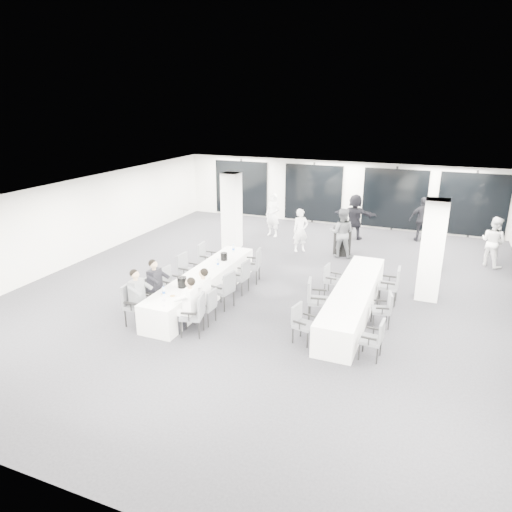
{
  "coord_description": "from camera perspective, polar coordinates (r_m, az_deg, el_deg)",
  "views": [
    {
      "loc": [
        4.16,
        -11.68,
        5.23
      ],
      "look_at": [
        -0.46,
        -0.2,
        1.02
      ],
      "focal_mm": 32.0,
      "sensor_mm": 36.0,
      "label": 1
    }
  ],
  "objects": [
    {
      "name": "ice_bucket_far",
      "position": [
        13.55,
        -4.03,
        -0.06
      ],
      "size": [
        0.2,
        0.2,
        0.23
      ],
      "primitive_type": "cylinder",
      "color": "black",
      "rests_on": "banquet_table_main"
    },
    {
      "name": "chair_side_left_mid",
      "position": [
        11.53,
        7.4,
        -5.11
      ],
      "size": [
        0.61,
        0.65,
        1.04
      ],
      "rotation": [
        0.0,
        0.0,
        -1.38
      ],
      "color": "#4B4D52",
      "rests_on": "floor"
    },
    {
      "name": "wine_glass",
      "position": [
        10.73,
        -11.46,
        -5.47
      ],
      "size": [
        0.07,
        0.07,
        0.19
      ],
      "color": "silver",
      "rests_on": "banquet_table_main"
    },
    {
      "name": "ice_bucket_near",
      "position": [
        11.71,
        -9.23,
        -3.25
      ],
      "size": [
        0.24,
        0.24,
        0.27
      ],
      "primitive_type": "cylinder",
      "color": "black",
      "rests_on": "banquet_table_main"
    },
    {
      "name": "standing_guest_h",
      "position": [
        16.91,
        27.58,
        1.96
      ],
      "size": [
        1.07,
        1.0,
        1.91
      ],
      "primitive_type": "imported",
      "rotation": [
        0.0,
        0.0,
        2.51
      ],
      "color": "white",
      "rests_on": "floor"
    },
    {
      "name": "chair_main_left_mid",
      "position": [
        12.81,
        -10.72,
        -3.13
      ],
      "size": [
        0.51,
        0.55,
        0.92
      ],
      "rotation": [
        0.0,
        0.0,
        -1.68
      ],
      "color": "#4B4D52",
      "rests_on": "floor"
    },
    {
      "name": "chair_main_left_second",
      "position": [
        12.16,
        -12.83,
        -4.43
      ],
      "size": [
        0.49,
        0.54,
        0.93
      ],
      "rotation": [
        0.0,
        0.0,
        -1.53
      ],
      "color": "#4B4D52",
      "rests_on": "floor"
    },
    {
      "name": "chair_main_left_near",
      "position": [
        11.58,
        -15.05,
        -5.53
      ],
      "size": [
        0.57,
        0.62,
        1.03
      ],
      "rotation": [
        0.0,
        0.0,
        -1.48
      ],
      "color": "#4B4D52",
      "rests_on": "floor"
    },
    {
      "name": "water_bottle_a",
      "position": [
        11.29,
        -11.47,
        -4.36
      ],
      "size": [
        0.07,
        0.07,
        0.23
      ],
      "primitive_type": "cylinder",
      "color": "silver",
      "rests_on": "banquet_table_main"
    },
    {
      "name": "plate_a",
      "position": [
        11.4,
        -11.49,
        -4.69
      ],
      "size": [
        0.2,
        0.2,
        0.03
      ],
      "color": "white",
      "rests_on": "banquet_table_main"
    },
    {
      "name": "standing_guest_b",
      "position": [
        16.17,
        10.67,
        3.26
      ],
      "size": [
        1.02,
        0.68,
        1.99
      ],
      "primitive_type": "imported",
      "rotation": [
        0.0,
        0.0,
        3.25
      ],
      "color": "slate",
      "rests_on": "floor"
    },
    {
      "name": "chair_side_right_mid",
      "position": [
        11.54,
        15.74,
        -6.19
      ],
      "size": [
        0.53,
        0.56,
        0.87
      ],
      "rotation": [
        0.0,
        0.0,
        1.82
      ],
      "color": "#4B4D52",
      "rests_on": "floor"
    },
    {
      "name": "standing_guest_e",
      "position": [
        15.85,
        21.62,
        1.49
      ],
      "size": [
        0.67,
        0.93,
        1.75
      ],
      "primitive_type": "imported",
      "rotation": [
        0.0,
        0.0,
        1.77
      ],
      "color": "black",
      "rests_on": "floor"
    },
    {
      "name": "chair_main_right_second",
      "position": [
        11.29,
        -6.07,
        -6.03
      ],
      "size": [
        0.47,
        0.52,
        0.9
      ],
      "rotation": [
        0.0,
        0.0,
        1.54
      ],
      "color": "#4B4D52",
      "rests_on": "floor"
    },
    {
      "name": "banquet_table_main",
      "position": [
        12.78,
        -6.56,
        -3.67
      ],
      "size": [
        0.9,
        5.0,
        0.75
      ],
      "primitive_type": "cube",
      "color": "silver",
      "rests_on": "floor"
    },
    {
      "name": "seated_guest_c",
      "position": [
        10.74,
        -8.47,
        -5.72
      ],
      "size": [
        0.5,
        0.38,
        1.44
      ],
      "rotation": [
        0.0,
        0.0,
        1.57
      ],
      "color": "white",
      "rests_on": "floor"
    },
    {
      "name": "room",
      "position": [
        13.75,
        7.28,
        2.4
      ],
      "size": [
        14.04,
        16.04,
        2.84
      ],
      "color": "black",
      "rests_on": "ground"
    },
    {
      "name": "standing_guest_a",
      "position": [
        16.62,
        5.6,
        3.56
      ],
      "size": [
        0.83,
        0.81,
        1.78
      ],
      "primitive_type": "imported",
      "rotation": [
        0.0,
        0.0,
        0.64
      ],
      "color": "white",
      "rests_on": "floor"
    },
    {
      "name": "column_right",
      "position": [
        13.25,
        21.13,
        0.68
      ],
      "size": [
        0.6,
        0.6,
        2.8
      ],
      "primitive_type": "cube",
      "color": "white",
      "rests_on": "floor"
    },
    {
      "name": "chair_side_right_far",
      "position": [
        12.82,
        16.62,
        -3.27
      ],
      "size": [
        0.53,
        0.59,
        1.03
      ],
      "rotation": [
        0.0,
        0.0,
        1.59
      ],
      "color": "#4B4D52",
      "rests_on": "floor"
    },
    {
      "name": "standing_guest_d",
      "position": [
        18.86,
        20.13,
        4.64
      ],
      "size": [
        1.31,
        0.98,
        1.98
      ],
      "primitive_type": "imported",
      "rotation": [
        0.0,
        0.0,
        3.46
      ],
      "color": "black",
      "rests_on": "floor"
    },
    {
      "name": "standing_guest_f",
      "position": [
        18.46,
        12.25,
        5.19
      ],
      "size": [
        1.91,
        0.8,
        2.05
      ],
      "primitive_type": "imported",
      "rotation": [
        0.0,
        0.0,
        3.18
      ],
      "color": "black",
      "rests_on": "floor"
    },
    {
      "name": "chair_main_right_far",
      "position": [
        13.74,
        -0.29,
        -0.94
      ],
      "size": [
        0.61,
        0.65,
        1.04
      ],
      "rotation": [
        0.0,
        0.0,
        1.75
      ],
      "color": "#4B4D52",
      "rests_on": "floor"
    },
    {
      "name": "banquet_table_side",
      "position": [
        12.04,
        12.02,
        -5.43
      ],
      "size": [
        0.9,
        5.0,
        0.75
      ],
      "primitive_type": "cube",
      "color": "silver",
      "rests_on": "floor"
    },
    {
      "name": "chair_main_right_fourth",
      "position": [
        12.97,
        -1.84,
        -2.35
      ],
      "size": [
        0.53,
        0.58,
        0.98
      ],
      "rotation": [
        0.0,
        0.0,
        1.5
      ],
      "color": "#4B4D52",
      "rests_on": "floor"
    },
    {
      "name": "chair_side_left_far",
      "position": [
        13.08,
        9.34,
        -2.7
      ],
      "size": [
        0.47,
        0.52,
        0.87
      ],
      "rotation": [
        0.0,
        0.0,
        -1.66
      ],
      "color": "#4B4D52",
      "rests_on": "floor"
    },
    {
      "name": "cocktail_table",
      "position": [
        16.58,
        10.74,
        1.88
      ],
      "size": [
        0.71,
        0.71,
        0.99
      ],
      "color": "black",
      "rests_on": "floor"
    },
    {
      "name": "chair_main_right_mid",
      "position": [
        12.04,
        -3.91,
        -3.96
      ],
      "size": [
        0.6,
        0.64,
        1.02
      ],
      "rotation": [
        0.0,
        0.0,
        1.39
      ],
      "color": "#4B4D52",
      "rests_on": "floor"
    },
    {
      "name": "chair_side_left_near",
      "position": [
        10.48,
        5.7,
        -8.09
      ],
      "size": [
        0.53,
        0.56,
        0.89
      ],
      "rotation": [
        0.0,
        0.0,
        -1.78
      ],
      "color": "#4B4D52",
      "rests_on": "floor"
    },
    {
      "name": "chair_main_right_near",
      "position": [
        10.77,
        -7.57,
        -6.96
      ],
      "size": [
        0.62,
        0.65,
        1.02
      ],
      "rotation": [
        0.0,
        0.0,
        1.82
      ],
      "color": "#4B4D52",
      "rests_on": "floor"
    },
    {
      "name": "chair_main_left_far",
      "position": [
        14.52,
        -6.27,
        -0.06
      ],
      "size": [
        0.55,
        0.6,
        1.0
      ],
      "rotation": [
        0.0,
        0.0,
        -1.48
      ],
      "color": "#4B4D52",
      "rests_on": "floor"
    },
    {
      "name": "water_bottle_c",
      "position": [
        14.28,
        -2.84,
        0.96
      ],
      "size": [
        0.07,
        0.07,
        0.23
      ],
      "primitive_type": "cylinder",
      "color": "silver",
      "rests_on": "banquet_table_main"
    },
    {
      "name": "water_bottle_b",
      "position": [
        13.05,
        -4.79,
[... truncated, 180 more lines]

